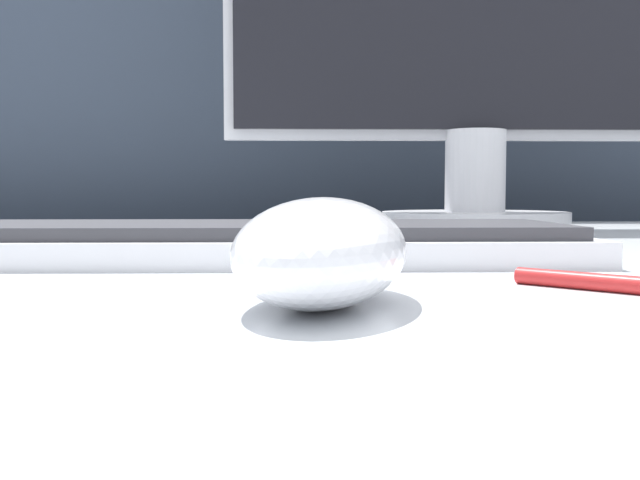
# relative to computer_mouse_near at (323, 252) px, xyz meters

# --- Properties ---
(partition_panel) EXTENTS (5.00, 0.03, 1.29)m
(partition_panel) POSITION_rel_computer_mouse_near_xyz_m (0.07, 0.93, -0.08)
(partition_panel) COLOR #333D4C
(partition_panel) RESTS_ON ground_plane
(computer_mouse_near) EXTENTS (0.09, 0.14, 0.04)m
(computer_mouse_near) POSITION_rel_computer_mouse_near_xyz_m (0.00, 0.00, 0.00)
(computer_mouse_near) COLOR white
(computer_mouse_near) RESTS_ON desk
(keyboard) EXTENTS (0.43, 0.15, 0.02)m
(keyboard) POSITION_rel_computer_mouse_near_xyz_m (-0.05, 0.20, -0.01)
(keyboard) COLOR silver
(keyboard) RESTS_ON desk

